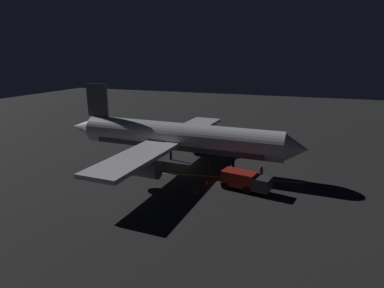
# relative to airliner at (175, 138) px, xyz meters

# --- Properties ---
(ground_plane) EXTENTS (180.00, 180.00, 0.20)m
(ground_plane) POSITION_rel_airliner_xyz_m (0.02, 0.58, -4.27)
(ground_plane) COLOR #272728
(apron_guide_stripe) EXTENTS (4.65, 26.50, 0.01)m
(apron_guide_stripe) POSITION_rel_airliner_xyz_m (2.59, 4.58, -4.16)
(apron_guide_stripe) COLOR gold
(apron_guide_stripe) RESTS_ON ground_plane
(airliner) EXTENTS (33.37, 36.13, 11.32)m
(airliner) POSITION_rel_airliner_xyz_m (0.00, 0.00, 0.00)
(airliner) COLOR white
(airliner) RESTS_ON ground_plane
(baggage_truck) EXTENTS (3.12, 5.99, 2.20)m
(baggage_truck) POSITION_rel_airliner_xyz_m (5.18, 11.09, -3.01)
(baggage_truck) COLOR maroon
(baggage_truck) RESTS_ON ground_plane
(catering_truck) EXTENTS (4.30, 6.69, 2.32)m
(catering_truck) POSITION_rel_airliner_xyz_m (-7.63, 2.82, -2.95)
(catering_truck) COLOR maroon
(catering_truck) RESTS_ON ground_plane
(ground_crew_worker) EXTENTS (0.40, 0.40, 1.74)m
(ground_crew_worker) POSITION_rel_airliner_xyz_m (1.14, 12.49, -3.28)
(ground_crew_worker) COLOR black
(ground_crew_worker) RESTS_ON ground_plane
(traffic_cone_near_left) EXTENTS (0.50, 0.50, 0.55)m
(traffic_cone_near_left) POSITION_rel_airliner_xyz_m (5.12, 6.42, -3.92)
(traffic_cone_near_left) COLOR #EA590F
(traffic_cone_near_left) RESTS_ON ground_plane
(traffic_cone_near_right) EXTENTS (0.50, 0.50, 0.55)m
(traffic_cone_near_right) POSITION_rel_airliner_xyz_m (8.18, 6.24, -3.92)
(traffic_cone_near_right) COLOR #EA590F
(traffic_cone_near_right) RESTS_ON ground_plane
(traffic_cone_under_wing) EXTENTS (0.50, 0.50, 0.55)m
(traffic_cone_under_wing) POSITION_rel_airliner_xyz_m (-1.57, 4.59, -3.92)
(traffic_cone_under_wing) COLOR #EA590F
(traffic_cone_under_wing) RESTS_ON ground_plane
(traffic_cone_far) EXTENTS (0.50, 0.50, 0.55)m
(traffic_cone_far) POSITION_rel_airliner_xyz_m (-7.28, 12.41, -3.92)
(traffic_cone_far) COLOR #EA590F
(traffic_cone_far) RESTS_ON ground_plane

